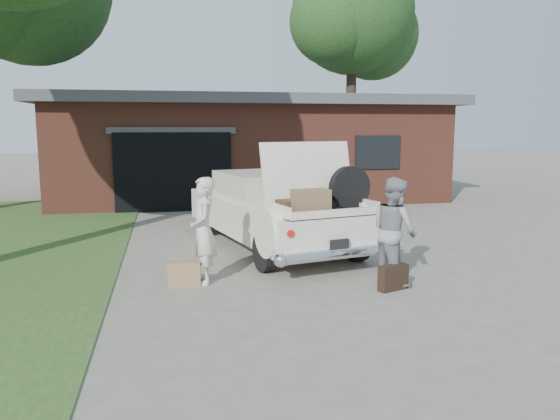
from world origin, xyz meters
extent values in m
plane|color=gray|center=(0.00, 0.00, 0.00)|extent=(90.00, 90.00, 0.00)
cube|color=brown|center=(1.00, 11.50, 1.50)|extent=(12.00, 7.00, 3.00)
cube|color=#4C4C51|center=(1.00, 11.50, 3.15)|extent=(12.80, 7.80, 0.30)
cube|color=black|center=(-1.50, 8.05, 1.10)|extent=(3.20, 0.30, 2.20)
cube|color=#4C4C51|center=(-1.50, 7.98, 2.25)|extent=(3.50, 0.12, 0.18)
cube|color=black|center=(4.50, 7.98, 1.60)|extent=(1.40, 0.08, 1.00)
cylinder|color=#38281E|center=(6.38, 15.96, 2.89)|extent=(0.44, 0.44, 5.78)
sphere|color=#305322|center=(6.38, 15.96, 7.23)|extent=(5.28, 5.28, 5.28)
sphere|color=#305322|center=(7.57, 16.49, 6.40)|extent=(3.96, 3.96, 3.96)
sphere|color=#305322|center=(5.32, 15.30, 6.71)|extent=(3.70, 3.70, 3.70)
cube|color=silver|center=(0.34, 2.97, 0.62)|extent=(2.96, 5.27, 0.65)
cube|color=beige|center=(0.28, 3.26, 1.19)|extent=(2.04, 2.31, 0.52)
cube|color=black|center=(0.07, 4.18, 1.17)|extent=(1.52, 0.42, 0.44)
cube|color=black|center=(0.49, 2.34, 1.17)|extent=(1.52, 0.42, 0.44)
cylinder|color=black|center=(-0.13, 1.13, 0.33)|extent=(0.36, 0.69, 0.66)
cylinder|color=black|center=(1.58, 1.52, 0.33)|extent=(0.36, 0.69, 0.66)
cylinder|color=black|center=(-0.89, 4.42, 0.33)|extent=(0.36, 0.69, 0.66)
cylinder|color=black|center=(0.82, 4.81, 0.33)|extent=(0.36, 0.69, 0.66)
cylinder|color=silver|center=(0.91, 0.50, 0.40)|extent=(2.03, 0.63, 0.18)
cylinder|color=#A5140F|center=(0.10, 0.39, 0.78)|extent=(0.14, 0.12, 0.12)
cylinder|color=#A5140F|center=(1.69, 0.75, 0.78)|extent=(0.14, 0.12, 0.12)
cube|color=black|center=(0.92, 0.48, 0.55)|extent=(0.33, 0.10, 0.17)
cube|color=black|center=(0.77, 1.13, 0.96)|extent=(1.75, 1.41, 0.04)
cube|color=silver|center=(-0.01, 0.95, 1.06)|extent=(0.30, 1.08, 0.18)
cube|color=silver|center=(1.54, 1.31, 1.06)|extent=(0.30, 1.08, 0.18)
cube|color=silver|center=(0.89, 0.60, 1.02)|extent=(1.56, 0.42, 0.12)
cube|color=silver|center=(0.67, 1.54, 1.54)|extent=(1.69, 0.67, 1.12)
cube|color=#4D3421|center=(0.38, 1.17, 1.08)|extent=(0.66, 0.50, 0.19)
cube|color=olive|center=(0.56, 0.88, 1.18)|extent=(0.63, 0.48, 0.39)
cube|color=black|center=(0.80, 1.23, 1.08)|extent=(0.66, 0.51, 0.18)
cube|color=#99784E|center=(0.76, 1.32, 1.23)|extent=(0.46, 0.35, 0.14)
cylinder|color=black|center=(1.31, 1.21, 1.35)|extent=(0.74, 0.32, 0.72)
imported|color=beige|center=(-1.16, 0.67, 0.81)|extent=(0.40, 0.60, 1.62)
imported|color=gray|center=(1.65, 0.10, 0.81)|extent=(0.76, 0.90, 1.62)
cube|color=#A07751|center=(-1.46, 0.56, 0.19)|extent=(0.49, 0.19, 0.37)
cube|color=black|center=(1.51, -0.24, 0.19)|extent=(0.50, 0.31, 0.37)
camera|label=1|loc=(-1.66, -7.43, 2.36)|focal=35.00mm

